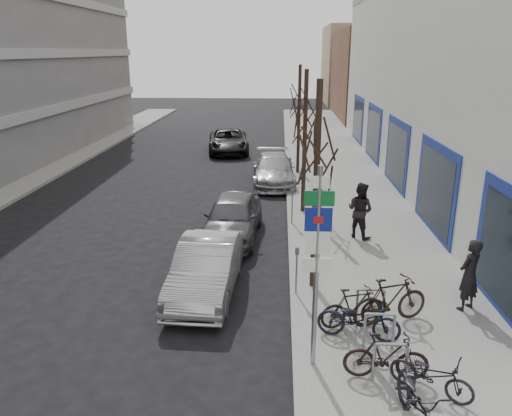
# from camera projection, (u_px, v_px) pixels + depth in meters

# --- Properties ---
(ground) EXTENTS (120.00, 120.00, 0.00)m
(ground) POSITION_uv_depth(u_px,v_px,m) (194.00, 366.00, 10.14)
(ground) COLOR black
(ground) RESTS_ON ground
(sidewalk_east) EXTENTS (5.00, 70.00, 0.15)m
(sidewalk_east) POSITION_uv_depth(u_px,v_px,m) (351.00, 213.00, 19.43)
(sidewalk_east) COLOR slate
(sidewalk_east) RESTS_ON ground
(brick_building_far) EXTENTS (12.00, 14.00, 8.00)m
(brick_building_far) POSITION_uv_depth(u_px,v_px,m) (403.00, 75.00, 46.43)
(brick_building_far) COLOR brown
(brick_building_far) RESTS_ON ground
(tan_building_far) EXTENTS (13.00, 12.00, 9.00)m
(tan_building_far) POSITION_uv_depth(u_px,v_px,m) (379.00, 65.00, 60.54)
(tan_building_far) COLOR #937A5B
(tan_building_far) RESTS_ON ground
(highway_sign_pole) EXTENTS (0.55, 0.10, 4.20)m
(highway_sign_pole) POSITION_uv_depth(u_px,v_px,m) (317.00, 257.00, 9.28)
(highway_sign_pole) COLOR gray
(highway_sign_pole) RESTS_ON ground
(bike_rack) EXTENTS (0.66, 2.26, 0.83)m
(bike_rack) POSITION_uv_depth(u_px,v_px,m) (379.00, 327.00, 10.34)
(bike_rack) COLOR gray
(bike_rack) RESTS_ON sidewalk_east
(tree_near) EXTENTS (1.80, 1.80, 5.50)m
(tree_near) POSITION_uv_depth(u_px,v_px,m) (318.00, 138.00, 12.12)
(tree_near) COLOR black
(tree_near) RESTS_ON ground
(tree_mid) EXTENTS (1.80, 1.80, 5.50)m
(tree_mid) POSITION_uv_depth(u_px,v_px,m) (306.00, 108.00, 18.31)
(tree_mid) COLOR black
(tree_mid) RESTS_ON ground
(tree_far) EXTENTS (1.80, 1.80, 5.50)m
(tree_far) POSITION_uv_depth(u_px,v_px,m) (300.00, 94.00, 24.50)
(tree_far) COLOR black
(tree_far) RESTS_ON ground
(meter_front) EXTENTS (0.10, 0.08, 1.27)m
(meter_front) POSITION_uv_depth(u_px,v_px,m) (297.00, 266.00, 12.62)
(meter_front) COLOR gray
(meter_front) RESTS_ON sidewalk_east
(meter_mid) EXTENTS (0.10, 0.08, 1.27)m
(meter_mid) POSITION_uv_depth(u_px,v_px,m) (292.00, 203.00, 17.86)
(meter_mid) COLOR gray
(meter_mid) RESTS_ON sidewalk_east
(meter_back) EXTENTS (0.10, 0.08, 1.27)m
(meter_back) POSITION_uv_depth(u_px,v_px,m) (290.00, 168.00, 23.10)
(meter_back) COLOR gray
(meter_back) RESTS_ON sidewalk_east
(bike_near_left) EXTENTS (0.67, 1.87, 1.12)m
(bike_near_left) POSITION_uv_depth(u_px,v_px,m) (417.00, 400.00, 8.10)
(bike_near_left) COLOR black
(bike_near_left) RESTS_ON sidewalk_east
(bike_near_right) EXTENTS (1.65, 0.57, 0.99)m
(bike_near_right) POSITION_uv_depth(u_px,v_px,m) (386.00, 356.00, 9.37)
(bike_near_right) COLOR black
(bike_near_right) RESTS_ON sidewalk_east
(bike_mid_curb) EXTENTS (1.87, 0.91, 1.09)m
(bike_mid_curb) POSITION_uv_depth(u_px,v_px,m) (359.00, 316.00, 10.69)
(bike_mid_curb) COLOR black
(bike_mid_curb) RESTS_ON sidewalk_east
(bike_mid_inner) EXTENTS (1.68, 0.92, 0.98)m
(bike_mid_inner) POSITION_uv_depth(u_px,v_px,m) (354.00, 307.00, 11.18)
(bike_mid_inner) COLOR black
(bike_mid_inner) RESTS_ON sidewalk_east
(bike_far_curb) EXTENTS (1.54, 1.20, 0.93)m
(bike_far_curb) POSITION_uv_depth(u_px,v_px,m) (432.00, 372.00, 8.96)
(bike_far_curb) COLOR black
(bike_far_curb) RESTS_ON sidewalk_east
(bike_far_inner) EXTENTS (1.99, 1.21, 1.16)m
(bike_far_inner) POSITION_uv_depth(u_px,v_px,m) (390.00, 300.00, 11.31)
(bike_far_inner) COLOR black
(bike_far_inner) RESTS_ON sidewalk_east
(parked_car_front) EXTENTS (1.65, 4.31, 1.40)m
(parked_car_front) POSITION_uv_depth(u_px,v_px,m) (206.00, 268.00, 13.03)
(parked_car_front) COLOR #A7A7AC
(parked_car_front) RESTS_ON ground
(parked_car_mid) EXTENTS (2.00, 4.45, 1.49)m
(parked_car_mid) POSITION_uv_depth(u_px,v_px,m) (233.00, 217.00, 16.92)
(parked_car_mid) COLOR #47464B
(parked_car_mid) RESTS_ON ground
(parked_car_back) EXTENTS (2.15, 4.89, 1.40)m
(parked_car_back) POSITION_uv_depth(u_px,v_px,m) (274.00, 170.00, 23.79)
(parked_car_back) COLOR #9B9BA0
(parked_car_back) RESTS_ON ground
(lane_car) EXTENTS (3.00, 5.44, 1.44)m
(lane_car) POSITION_uv_depth(u_px,v_px,m) (228.00, 141.00, 31.27)
(lane_car) COLOR black
(lane_car) RESTS_ON ground
(pedestrian_near) EXTENTS (0.78, 0.73, 1.79)m
(pedestrian_near) POSITION_uv_depth(u_px,v_px,m) (469.00, 275.00, 11.83)
(pedestrian_near) COLOR black
(pedestrian_near) RESTS_ON sidewalk_east
(pedestrian_far) EXTENTS (0.84, 0.82, 1.91)m
(pedestrian_far) POSITION_uv_depth(u_px,v_px,m) (360.00, 210.00, 16.47)
(pedestrian_far) COLOR black
(pedestrian_far) RESTS_ON sidewalk_east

